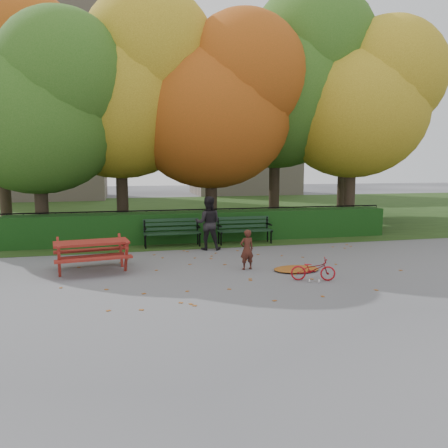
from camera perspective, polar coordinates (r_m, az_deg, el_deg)
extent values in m
plane|color=slate|center=(10.79, 2.39, -6.16)|extent=(90.00, 90.00, 0.00)
plane|color=#1C3211|center=(24.39, -6.51, 1.61)|extent=(90.00, 90.00, 0.00)
cube|color=#A1917F|center=(36.93, -23.56, 14.76)|extent=(10.00, 7.00, 15.00)
cube|color=#A1917F|center=(39.74, 2.68, 12.66)|extent=(9.00, 6.00, 12.00)
cube|color=black|center=(15.00, -2.24, -0.28)|extent=(13.00, 0.90, 1.00)
cube|color=black|center=(15.84, -2.78, -1.39)|extent=(14.00, 0.04, 0.04)
cube|color=black|center=(15.72, -2.80, 1.93)|extent=(14.00, 0.04, 0.04)
cylinder|color=black|center=(15.95, -26.41, -0.60)|extent=(0.03, 0.03, 1.00)
cylinder|color=black|center=(15.53, -13.74, -0.22)|extent=(0.03, 0.03, 1.00)
cylinder|color=black|center=(15.78, -2.79, 0.12)|extent=(0.03, 0.03, 1.00)
cylinder|color=black|center=(16.59, 7.45, 0.43)|extent=(0.03, 0.03, 1.00)
cylinder|color=black|center=(18.12, 17.87, 0.74)|extent=(0.03, 0.03, 1.00)
cylinder|color=black|center=(16.16, -22.73, 2.60)|extent=(0.44, 0.44, 2.62)
ellipsoid|color=#255315|center=(16.18, -23.26, 12.57)|extent=(5.60, 5.60, 5.04)
sphere|color=#255315|center=(15.53, -20.25, 17.64)|extent=(4.20, 4.20, 4.20)
cylinder|color=black|center=(17.11, -13.15, 4.14)|extent=(0.44, 0.44, 3.15)
ellipsoid|color=olive|center=(17.25, -13.51, 15.40)|extent=(6.40, 6.40, 5.76)
sphere|color=olive|center=(16.76, -9.59, 20.74)|extent=(4.80, 4.80, 4.80)
cylinder|color=black|center=(16.66, -1.68, 3.64)|extent=(0.44, 0.44, 2.80)
ellipsoid|color=brown|center=(16.72, -1.73, 13.95)|extent=(6.00, 6.00, 5.40)
sphere|color=brown|center=(16.45, 2.60, 18.81)|extent=(4.50, 4.50, 4.50)
cylinder|color=black|center=(18.71, 6.57, 5.12)|extent=(0.44, 0.44, 3.50)
ellipsoid|color=#255315|center=(18.92, 6.76, 16.54)|extent=(6.80, 6.80, 6.12)
sphere|color=#255315|center=(18.88, 11.43, 21.20)|extent=(5.10, 5.10, 5.10)
cylinder|color=black|center=(18.48, 16.08, 4.02)|extent=(0.44, 0.44, 2.97)
ellipsoid|color=olive|center=(18.57, 16.45, 13.88)|extent=(5.80, 5.80, 5.22)
sphere|color=olive|center=(18.67, 20.61, 17.73)|extent=(4.35, 4.35, 4.35)
cylinder|color=black|center=(20.15, -26.71, 4.28)|extent=(0.44, 0.44, 3.32)
sphere|color=brown|center=(19.52, -24.76, 19.24)|extent=(4.95, 4.95, 4.95)
cylinder|color=black|center=(22.84, 15.13, 4.93)|extent=(0.44, 0.44, 3.15)
ellipsoid|color=#255315|center=(22.94, 15.43, 13.37)|extent=(6.00, 6.00, 5.40)
sphere|color=#255315|center=(23.00, 18.89, 16.62)|extent=(4.50, 4.50, 4.50)
cube|color=black|center=(13.76, -6.69, -1.31)|extent=(1.80, 0.12, 0.04)
cube|color=black|center=(13.94, -6.78, -1.19)|extent=(1.80, 0.12, 0.04)
cube|color=black|center=(14.11, -6.86, -1.08)|extent=(1.80, 0.12, 0.04)
cube|color=black|center=(14.19, -6.91, -0.59)|extent=(1.80, 0.05, 0.10)
cube|color=black|center=(14.17, -6.92, 0.01)|extent=(1.80, 0.05, 0.10)
cube|color=black|center=(14.15, -6.93, 0.53)|extent=(1.80, 0.05, 0.10)
cube|color=black|center=(13.87, -10.27, -1.39)|extent=(0.05, 0.55, 0.06)
cube|color=black|center=(14.11, -10.35, -0.32)|extent=(0.05, 0.05, 0.41)
cylinder|color=black|center=(13.73, -10.21, -2.33)|extent=(0.05, 0.05, 0.44)
cylinder|color=black|center=(14.08, -10.29, -2.08)|extent=(0.05, 0.05, 0.44)
cube|color=black|center=(13.86, -10.29, -0.56)|extent=(0.05, 0.45, 0.04)
cube|color=black|center=(14.06, -3.33, -1.16)|extent=(0.05, 0.55, 0.06)
cube|color=black|center=(14.29, -3.53, -0.10)|extent=(0.05, 0.05, 0.41)
cylinder|color=black|center=(13.92, -3.20, -2.08)|extent=(0.05, 0.05, 0.44)
cylinder|color=black|center=(14.27, -3.45, -1.84)|extent=(0.05, 0.05, 0.44)
cube|color=black|center=(14.05, -3.35, -0.34)|extent=(0.05, 0.45, 0.04)
cube|color=black|center=(14.23, 2.95, -0.96)|extent=(1.80, 0.12, 0.04)
cube|color=black|center=(14.40, 2.75, -0.86)|extent=(1.80, 0.12, 0.04)
cube|color=black|center=(14.57, 2.56, -0.76)|extent=(1.80, 0.12, 0.04)
cube|color=black|center=(14.64, 2.47, -0.28)|extent=(1.80, 0.05, 0.10)
cube|color=black|center=(14.62, 2.47, 0.30)|extent=(1.80, 0.05, 0.10)
cube|color=black|center=(14.61, 2.47, 0.81)|extent=(1.80, 0.05, 0.10)
cube|color=black|center=(14.19, -0.55, -1.06)|extent=(0.05, 0.55, 0.06)
cube|color=black|center=(14.42, -0.78, -0.01)|extent=(0.05, 0.05, 0.41)
cylinder|color=black|center=(14.05, -0.38, -1.97)|extent=(0.05, 0.05, 0.44)
cylinder|color=black|center=(14.40, -0.70, -1.74)|extent=(0.05, 0.05, 0.44)
cube|color=black|center=(14.18, -0.57, -0.25)|extent=(0.05, 0.45, 0.04)
cube|color=black|center=(14.66, 5.95, -0.82)|extent=(0.05, 0.55, 0.06)
cube|color=black|center=(14.88, 5.62, 0.19)|extent=(0.05, 0.05, 0.41)
cylinder|color=black|center=(14.52, 6.17, -1.70)|extent=(0.05, 0.05, 0.44)
cylinder|color=black|center=(14.86, 5.71, -1.48)|extent=(0.05, 0.05, 0.44)
cube|color=black|center=(14.65, 5.93, -0.03)|extent=(0.05, 0.45, 0.04)
cube|color=maroon|center=(11.08, -16.93, -2.34)|extent=(1.83, 0.98, 0.06)
cube|color=maroon|center=(10.56, -16.59, -4.41)|extent=(1.76, 0.50, 0.05)
cube|color=maroon|center=(11.70, -17.13, -3.27)|extent=(1.76, 0.50, 0.05)
cube|color=maroon|center=(10.68, -20.71, -4.68)|extent=(0.13, 0.50, 0.85)
cube|color=maroon|center=(11.53, -20.81, -3.79)|extent=(0.13, 0.50, 0.85)
cube|color=maroon|center=(11.06, -20.82, -2.94)|extent=(0.25, 1.30, 0.06)
cube|color=maroon|center=(10.80, -12.65, -4.22)|extent=(0.13, 0.50, 0.85)
cube|color=maroon|center=(11.65, -13.35, -3.37)|extent=(0.13, 0.50, 0.85)
cube|color=maroon|center=(11.18, -13.05, -2.51)|extent=(0.25, 1.30, 0.06)
cube|color=maroon|center=(11.14, -16.86, -4.01)|extent=(1.54, 0.29, 0.06)
ellipsoid|color=maroon|center=(10.97, 9.42, -5.82)|extent=(1.31, 1.07, 0.08)
imported|color=#431D15|center=(10.86, 3.01, -3.36)|extent=(0.40, 0.30, 1.01)
imported|color=black|center=(13.35, -2.10, 0.12)|extent=(0.92, 0.78, 1.64)
imported|color=maroon|center=(10.07, 11.56, -5.80)|extent=(1.05, 0.62, 0.52)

